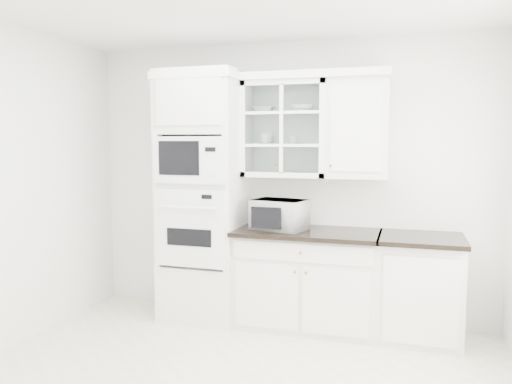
% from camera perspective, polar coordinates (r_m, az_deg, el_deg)
% --- Properties ---
extents(room_shell, '(4.00, 3.50, 2.70)m').
position_cam_1_polar(room_shell, '(3.66, -1.36, 6.49)').
color(room_shell, white).
rests_on(room_shell, ground).
extents(oven_column, '(0.76, 0.68, 2.40)m').
position_cam_1_polar(oven_column, '(4.88, -6.04, -0.53)').
color(oven_column, white).
rests_on(oven_column, ground).
extents(base_cabinet_run, '(1.32, 0.67, 0.92)m').
position_cam_1_polar(base_cabinet_run, '(4.75, 5.88, -9.76)').
color(base_cabinet_run, white).
rests_on(base_cabinet_run, ground).
extents(extra_base_cabinet, '(0.72, 0.67, 0.92)m').
position_cam_1_polar(extra_base_cabinet, '(4.67, 18.20, -10.30)').
color(extra_base_cabinet, white).
rests_on(extra_base_cabinet, ground).
extents(upper_cabinet_glass, '(0.80, 0.33, 0.90)m').
position_cam_1_polar(upper_cabinet_glass, '(4.77, 3.41, 7.17)').
color(upper_cabinet_glass, white).
rests_on(upper_cabinet_glass, room_shell).
extents(upper_cabinet_solid, '(0.55, 0.33, 0.90)m').
position_cam_1_polar(upper_cabinet_solid, '(4.66, 11.57, 7.09)').
color(upper_cabinet_solid, white).
rests_on(upper_cabinet_solid, room_shell).
extents(crown_molding, '(2.14, 0.38, 0.07)m').
position_cam_1_polar(crown_molding, '(4.81, 2.12, 12.96)').
color(crown_molding, white).
rests_on(crown_molding, room_shell).
extents(countertop_microwave, '(0.56, 0.50, 0.28)m').
position_cam_1_polar(countertop_microwave, '(4.65, 2.77, -2.57)').
color(countertop_microwave, white).
rests_on(countertop_microwave, base_cabinet_run).
extents(bowl_a, '(0.24, 0.24, 0.05)m').
position_cam_1_polar(bowl_a, '(4.82, 0.84, 9.38)').
color(bowl_a, white).
rests_on(bowl_a, upper_cabinet_glass).
extents(bowl_b, '(0.26, 0.26, 0.07)m').
position_cam_1_polar(bowl_b, '(4.73, 5.31, 9.50)').
color(bowl_b, white).
rests_on(bowl_b, upper_cabinet_glass).
extents(cup_a, '(0.13, 0.13, 0.10)m').
position_cam_1_polar(cup_a, '(4.83, 1.17, 6.09)').
color(cup_a, white).
rests_on(cup_a, upper_cabinet_glass).
extents(cup_b, '(0.11, 0.11, 0.08)m').
position_cam_1_polar(cup_b, '(4.73, 4.22, 5.96)').
color(cup_b, white).
rests_on(cup_b, upper_cabinet_glass).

